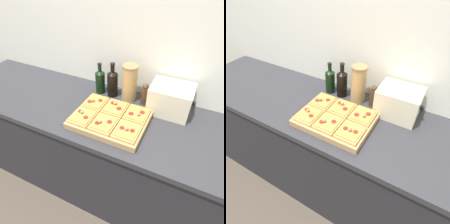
{
  "view_description": "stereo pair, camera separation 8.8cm",
  "coord_description": "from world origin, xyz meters",
  "views": [
    {
      "loc": [
        0.48,
        -0.63,
        1.81
      ],
      "look_at": [
        0.05,
        0.26,
        1.0
      ],
      "focal_mm": 32.0,
      "sensor_mm": 36.0,
      "label": 1
    },
    {
      "loc": [
        0.55,
        -0.59,
        1.81
      ],
      "look_at": [
        0.05,
        0.26,
        1.0
      ],
      "focal_mm": 32.0,
      "sensor_mm": 36.0,
      "label": 2
    }
  ],
  "objects": [
    {
      "name": "ground_plane",
      "position": [
        0.0,
        0.0,
        0.0
      ],
      "size": [
        12.0,
        12.0,
        0.0
      ],
      "primitive_type": "plane",
      "color": "#4C4238"
    },
    {
      "name": "wall_back",
      "position": [
        0.0,
        0.67,
        1.25
      ],
      "size": [
        6.0,
        0.06,
        2.5
      ],
      "color": "silver",
      "rests_on": "ground_plane"
    },
    {
      "name": "kitchen_counter",
      "position": [
        0.0,
        0.32,
        0.47
      ],
      "size": [
        2.63,
        0.67,
        0.94
      ],
      "color": "#232328",
      "rests_on": "ground_plane"
    },
    {
      "name": "cutting_board",
      "position": [
        0.05,
        0.23,
        0.96
      ],
      "size": [
        0.47,
        0.36,
        0.04
      ],
      "primitive_type": "cube",
      "color": "tan",
      "rests_on": "kitchen_counter"
    },
    {
      "name": "pizza_slice_back_left",
      "position": [
        -0.1,
        0.32,
        0.99
      ],
      "size": [
        0.14,
        0.16,
        0.05
      ],
      "color": "tan",
      "rests_on": "cutting_board"
    },
    {
      "name": "pizza_slice_back_center",
      "position": [
        0.05,
        0.32,
        0.99
      ],
      "size": [
        0.14,
        0.16,
        0.05
      ],
      "color": "tan",
      "rests_on": "cutting_board"
    },
    {
      "name": "pizza_slice_back_right",
      "position": [
        0.2,
        0.32,
        0.99
      ],
      "size": [
        0.14,
        0.16,
        0.05
      ],
      "color": "tan",
      "rests_on": "cutting_board"
    },
    {
      "name": "pizza_slice_front_left",
      "position": [
        -0.1,
        0.15,
        0.99
      ],
      "size": [
        0.14,
        0.16,
        0.05
      ],
      "color": "tan",
      "rests_on": "cutting_board"
    },
    {
      "name": "pizza_slice_front_center",
      "position": [
        0.05,
        0.15,
        0.99
      ],
      "size": [
        0.14,
        0.16,
        0.05
      ],
      "color": "tan",
      "rests_on": "cutting_board"
    },
    {
      "name": "pizza_slice_front_right",
      "position": [
        0.2,
        0.15,
        0.99
      ],
      "size": [
        0.14,
        0.16,
        0.05
      ],
      "color": "tan",
      "rests_on": "cutting_board"
    },
    {
      "name": "olive_oil_bottle",
      "position": [
        -0.17,
        0.52,
        1.03
      ],
      "size": [
        0.07,
        0.07,
        0.24
      ],
      "color": "black",
      "rests_on": "kitchen_counter"
    },
    {
      "name": "wine_bottle",
      "position": [
        -0.07,
        0.52,
        1.04
      ],
      "size": [
        0.08,
        0.08,
        0.26
      ],
      "color": "black",
      "rests_on": "kitchen_counter"
    },
    {
      "name": "grain_jar_tall",
      "position": [
        0.06,
        0.52,
        1.07
      ],
      "size": [
        0.11,
        0.11,
        0.27
      ],
      "color": "tan",
      "rests_on": "kitchen_counter"
    },
    {
      "name": "pepper_mill",
      "position": [
        0.18,
        0.52,
        1.01
      ],
      "size": [
        0.05,
        0.05,
        0.16
      ],
      "color": "#47331E",
      "rests_on": "kitchen_counter"
    },
    {
      "name": "toaster_oven",
      "position": [
        0.36,
        0.51,
        1.03
      ],
      "size": [
        0.29,
        0.22,
        0.2
      ],
      "color": "beige",
      "rests_on": "kitchen_counter"
    }
  ]
}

